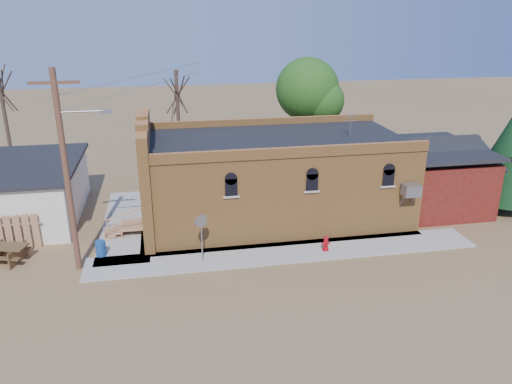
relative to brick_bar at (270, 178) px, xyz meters
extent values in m
plane|color=brown|center=(-1.64, -5.49, -2.34)|extent=(120.00, 120.00, 0.00)
cube|color=#9E9991|center=(-0.14, -4.59, -2.30)|extent=(19.00, 2.20, 0.08)
cube|color=#9E9991|center=(-7.94, 0.51, -2.30)|extent=(2.60, 10.00, 0.08)
cube|color=#BC7939|center=(0.36, 0.01, -0.09)|extent=(14.00, 7.00, 4.50)
cube|color=black|center=(0.36, 0.01, 2.21)|extent=(13.80, 6.80, 0.12)
cube|color=#BC7939|center=(-6.64, 0.01, 0.56)|extent=(0.50, 7.40, 5.80)
cube|color=navy|center=(-6.94, -1.19, 1.66)|extent=(0.08, 1.10, 1.56)
cube|color=gray|center=(6.46, -3.94, 0.26)|extent=(0.85, 0.65, 0.60)
cube|color=#560E14|center=(9.86, 0.01, -0.74)|extent=(5.00, 6.00, 3.20)
cylinder|color=#4E2F1F|center=(-9.84, -4.29, 2.16)|extent=(0.26, 0.26, 9.00)
cube|color=#4E2F1F|center=(-9.84, -4.29, 6.06)|extent=(2.00, 0.12, 0.12)
cylinder|color=gray|center=(-8.94, -4.29, 4.86)|extent=(1.80, 0.08, 0.08)
cube|color=gray|center=(-7.94, -4.29, 4.81)|extent=(0.45, 0.22, 0.14)
cylinder|color=#4E3B2C|center=(-4.64, 7.51, 1.41)|extent=(0.24, 0.24, 7.50)
cylinder|color=#4E3B2C|center=(-15.64, 8.51, 1.66)|extent=(0.24, 0.24, 8.00)
cylinder|color=#4E3B2C|center=(4.36, 8.01, 0.81)|extent=(0.28, 0.28, 6.30)
sphere|color=#224915|center=(4.36, 8.01, 3.61)|extent=(4.40, 4.40, 4.40)
cylinder|color=#4E3B2C|center=(13.86, -1.49, -1.74)|extent=(0.30, 0.30, 1.20)
cylinder|color=#A10912|center=(1.79, -4.77, -2.23)|extent=(0.34, 0.34, 0.06)
cylinder|color=#A10912|center=(1.79, -4.77, -1.91)|extent=(0.24, 0.24, 0.57)
sphere|color=#A10912|center=(1.79, -4.77, -1.62)|extent=(0.23, 0.23, 0.23)
cylinder|color=#A10912|center=(1.79, -4.92, -1.91)|extent=(0.11, 0.13, 0.10)
cylinder|color=#A10912|center=(1.65, -4.77, -1.91)|extent=(0.13, 0.11, 0.10)
cylinder|color=#A10912|center=(1.94, -4.77, -1.91)|extent=(0.13, 0.11, 0.10)
cylinder|color=gray|center=(-4.23, -4.84, -1.17)|extent=(0.06, 0.06, 2.18)
cylinder|color=gray|center=(-4.23, -4.86, -0.18)|extent=(0.61, 0.29, 0.65)
cylinder|color=red|center=(-4.23, -4.82, -0.18)|extent=(0.61, 0.29, 0.65)
cylinder|color=navy|center=(-8.94, -3.33, -1.89)|extent=(0.51, 0.51, 0.74)
cube|color=brown|center=(-12.63, -3.21, -1.95)|extent=(0.51, 1.51, 0.78)
cube|color=brown|center=(-13.27, -3.02, -1.54)|extent=(2.17, 1.43, 0.07)
cube|color=brown|center=(-13.09, -2.43, -1.87)|extent=(1.99, 0.84, 0.06)
camera|label=1|loc=(-5.60, -25.72, 8.80)|focal=35.00mm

